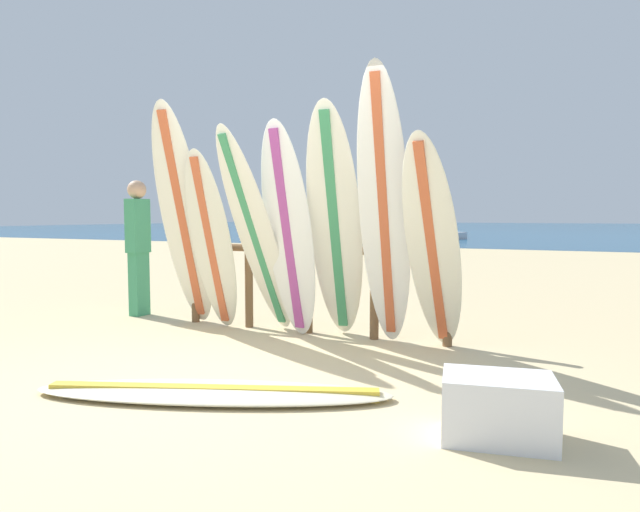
# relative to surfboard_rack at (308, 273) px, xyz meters

# --- Properties ---
(ground_plane) EXTENTS (120.00, 120.00, 0.00)m
(ground_plane) POSITION_rel_surfboard_rack_xyz_m (0.01, -1.96, -0.64)
(ground_plane) COLOR #D3BC8C
(ocean_water) EXTENTS (120.00, 80.00, 0.01)m
(ocean_water) POSITION_rel_surfboard_rack_xyz_m (0.01, 56.04, -0.63)
(ocean_water) COLOR navy
(ocean_water) RESTS_ON ground
(surfboard_rack) EXTENTS (3.04, 0.09, 1.04)m
(surfboard_rack) POSITION_rel_surfboard_rack_xyz_m (0.00, 0.00, 0.00)
(surfboard_rack) COLOR brown
(surfboard_rack) RESTS_ON ground
(surfboard_leaning_far_left) EXTENTS (0.69, 1.04, 2.42)m
(surfboard_leaning_far_left) POSITION_rel_surfboard_rack_xyz_m (-1.33, -0.37, 0.57)
(surfboard_leaning_far_left) COLOR white
(surfboard_leaning_far_left) RESTS_ON ground
(surfboard_leaning_left) EXTENTS (0.52, 0.71, 1.92)m
(surfboard_leaning_left) POSITION_rel_surfboard_rack_xyz_m (-0.95, -0.39, 0.33)
(surfboard_leaning_left) COLOR silver
(surfboard_leaning_left) RESTS_ON ground
(surfboard_leaning_center_left) EXTENTS (0.63, 1.12, 2.11)m
(surfboard_leaning_center_left) POSITION_rel_surfboard_rack_xyz_m (-0.41, -0.39, 0.42)
(surfboard_leaning_center_left) COLOR white
(surfboard_leaning_center_left) RESTS_ON ground
(surfboard_leaning_center) EXTENTS (0.58, 0.63, 2.16)m
(surfboard_leaning_center) POSITION_rel_surfboard_rack_xyz_m (-0.04, -0.38, 0.45)
(surfboard_leaning_center) COLOR white
(surfboard_leaning_center) RESTS_ON ground
(surfboard_leaning_center_right) EXTENTS (0.66, 0.99, 2.30)m
(surfboard_leaning_center_right) POSITION_rel_surfboard_rack_xyz_m (0.42, -0.27, 0.51)
(surfboard_leaning_center_right) COLOR white
(surfboard_leaning_center_right) RESTS_ON ground
(surfboard_leaning_right) EXTENTS (0.53, 0.84, 2.57)m
(surfboard_leaning_right) POSITION_rel_surfboard_rack_xyz_m (0.94, -0.36, 0.65)
(surfboard_leaning_right) COLOR white
(surfboard_leaning_right) RESTS_ON ground
(surfboard_leaning_far_right) EXTENTS (0.55, 1.01, 1.94)m
(surfboard_leaning_far_right) POSITION_rel_surfboard_rack_xyz_m (1.41, -0.41, 0.33)
(surfboard_leaning_far_right) COLOR white
(surfboard_leaning_far_right) RESTS_ON ground
(surfboard_lying_on_sand) EXTENTS (2.52, 1.37, 0.08)m
(surfboard_lying_on_sand) POSITION_rel_surfboard_rack_xyz_m (0.28, -2.13, -0.60)
(surfboard_lying_on_sand) COLOR beige
(surfboard_lying_on_sand) RESTS_ON ground
(beachgoer_standing) EXTENTS (0.23, 0.27, 1.68)m
(beachgoer_standing) POSITION_rel_surfboard_rack_xyz_m (-2.37, 0.06, 0.29)
(beachgoer_standing) COLOR #3F9966
(beachgoer_standing) RESTS_ON ground
(small_boat_offshore) EXTENTS (1.98, 2.93, 0.71)m
(small_boat_offshore) POSITION_rel_surfboard_rack_xyz_m (-3.34, 24.07, -0.38)
(small_boat_offshore) COLOR silver
(small_boat_offshore) RESTS_ON ocean_water
(cooler_box) EXTENTS (0.66, 0.50, 0.36)m
(cooler_box) POSITION_rel_surfboard_rack_xyz_m (2.15, -2.08, -0.46)
(cooler_box) COLOR white
(cooler_box) RESTS_ON ground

